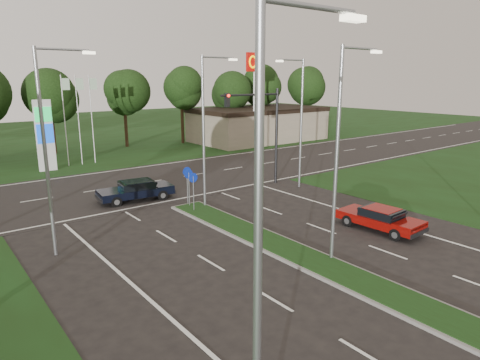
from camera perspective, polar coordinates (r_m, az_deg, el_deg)
ground at (r=15.96m, az=27.43°, el=-17.23°), size 160.00×160.00×0.00m
verge_far at (r=62.08m, az=-25.58°, el=5.01°), size 160.00×50.00×0.02m
cross_road at (r=32.88m, az=-13.53°, el=-0.52°), size 160.00×12.00×0.02m
median_kerb at (r=17.65m, az=15.40°, el=-12.87°), size 2.00×26.00×0.12m
commercial_building at (r=54.34m, az=2.47°, el=7.41°), size 16.00×9.00×4.00m
streetlight_median_near at (r=18.09m, az=13.25°, el=4.63°), size 2.53×0.22×9.00m
streetlight_median_far at (r=25.53m, az=-4.53°, el=7.44°), size 2.53×0.22×9.00m
streetlight_left_near at (r=7.48m, az=3.61°, el=-7.53°), size 2.53×0.22×9.00m
streetlight_left_far at (r=19.95m, az=-24.10°, el=4.61°), size 2.53×0.22×9.00m
streetlight_right_far at (r=30.49m, az=7.93°, el=8.34°), size 2.53×0.22×9.00m
traffic_signal at (r=30.88m, az=3.12°, el=7.71°), size 5.10×0.42×7.00m
median_signs at (r=25.91m, az=-6.73°, el=-0.08°), size 1.16×1.76×2.38m
gas_pylon at (r=39.61m, az=-24.33°, el=5.70°), size 5.80×1.26×8.00m
mcdonalds_sign at (r=48.38m, az=1.99°, el=13.77°), size 2.20×0.47×10.40m
treeline_far at (r=47.00m, az=-22.17°, el=11.41°), size 6.00×6.00×9.90m
red_sedan at (r=23.48m, az=18.17°, el=-4.84°), size 2.00×4.42×1.19m
navy_sedan at (r=28.42m, az=-13.71°, el=-1.29°), size 4.85×2.45×1.28m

